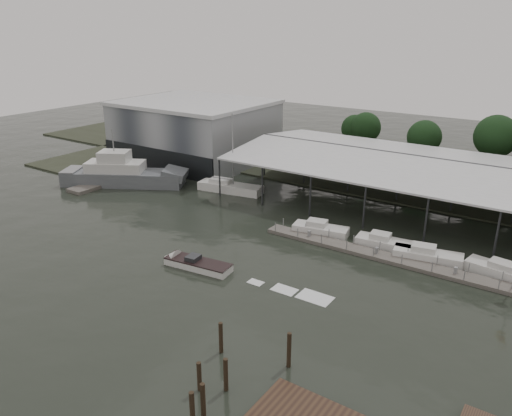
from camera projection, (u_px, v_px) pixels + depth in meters
The scene contains 15 objects.
ground at pixel (213, 258), 52.19m from camera, with size 200.00×200.00×0.00m, color black.
land_strip_far at pixel (368, 168), 84.69m from camera, with size 140.00×30.00×0.30m.
land_strip_west at pixel (149, 150), 96.55m from camera, with size 20.00×40.00×0.30m.
storage_warehouse at pixel (195, 130), 88.36m from camera, with size 24.50×20.50×10.50m.
covered_boat_shed at pixel (457, 167), 62.77m from camera, with size 58.24×24.00×6.96m.
trawler_dock at pixel (121, 177), 78.81m from camera, with size 3.00×18.00×0.50m.
floating_dock at pixel (385, 257), 51.94m from camera, with size 28.00×2.00×1.40m.
grey_trawler at pixel (124, 175), 75.60m from camera, with size 18.57×13.19×8.84m.
white_sailboat at pixel (229, 187), 72.71m from camera, with size 9.96×4.20×11.63m.
speedboat_underway at pixel (193, 263), 50.22m from camera, with size 18.69×4.22×2.00m.
moored_cruiser_0 at pixel (320, 229), 57.91m from camera, with size 6.66×3.36×1.70m.
moored_cruiser_1 at pixel (384, 243), 54.38m from camera, with size 6.24×2.79×1.70m.
moored_cruiser_2 at pixel (427, 255), 51.44m from camera, with size 7.15×3.42×1.70m.
moored_cruiser_3 at pixel (509, 274), 47.66m from camera, with size 8.26×3.52×1.70m.
mooring_pilings at pixel (224, 379), 32.92m from camera, with size 5.33×8.80×3.62m.
Camera 1 is at (30.32, -36.37, 23.04)m, focal length 35.00 mm.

